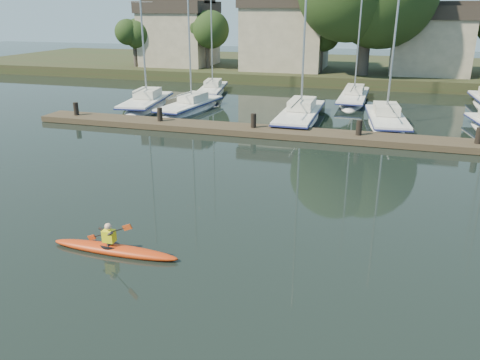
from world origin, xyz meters
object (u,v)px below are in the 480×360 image
(sailboat_2, at_px, (300,123))
(sailboat_3, at_px, (385,128))
(kayak, at_px, (114,248))
(sailboat_1, at_px, (190,113))
(sailboat_6, at_px, (353,104))
(sailboat_5, at_px, (212,95))
(sailboat_0, at_px, (147,110))
(dock, at_px, (304,134))

(sailboat_2, xyz_separation_m, sailboat_3, (5.43, 0.26, 0.00))
(kayak, xyz_separation_m, sailboat_2, (2.32, 19.27, -0.36))
(sailboat_2, height_order, sailboat_3, sailboat_2)
(sailboat_1, relative_size, sailboat_2, 0.82)
(sailboat_2, height_order, sailboat_6, sailboat_2)
(sailboat_3, distance_m, sailboat_5, 16.71)
(kayak, bearing_deg, sailboat_6, 78.70)
(sailboat_2, bearing_deg, sailboat_6, 69.95)
(sailboat_0, distance_m, sailboat_3, 17.17)
(sailboat_0, bearing_deg, sailboat_6, 17.05)
(kayak, distance_m, sailboat_0, 22.38)
(sailboat_2, distance_m, sailboat_5, 12.43)
(sailboat_2, relative_size, sailboat_3, 1.22)
(sailboat_1, distance_m, sailboat_5, 7.47)
(sailboat_1, xyz_separation_m, sailboat_6, (11.09, 7.01, 0.00))
(kayak, height_order, sailboat_6, sailboat_6)
(dock, distance_m, sailboat_3, 6.35)
(sailboat_0, height_order, sailboat_3, sailboat_3)
(sailboat_3, relative_size, sailboat_5, 0.99)
(sailboat_1, height_order, sailboat_2, sailboat_2)
(sailboat_0, distance_m, sailboat_2, 11.77)
(sailboat_0, bearing_deg, sailboat_3, -11.01)
(sailboat_0, relative_size, sailboat_6, 0.85)
(kayak, bearing_deg, sailboat_0, 114.40)
(dock, height_order, sailboat_0, sailboat_0)
(sailboat_0, distance_m, sailboat_6, 16.20)
(sailboat_1, distance_m, sailboat_2, 8.24)
(sailboat_2, bearing_deg, kayak, -96.97)
(sailboat_0, height_order, sailboat_6, sailboat_6)
(dock, bearing_deg, sailboat_6, 81.07)
(kayak, bearing_deg, sailboat_2, 82.68)
(sailboat_2, bearing_deg, dock, -77.20)
(dock, relative_size, sailboat_1, 2.55)
(dock, height_order, sailboat_2, sailboat_2)
(sailboat_0, xyz_separation_m, sailboat_5, (2.56, 7.36, 0.04))
(sailboat_0, xyz_separation_m, sailboat_2, (11.73, -1.03, 0.01))
(kayak, distance_m, sailboat_2, 19.41)
(dock, bearing_deg, sailboat_5, 128.72)
(sailboat_2, bearing_deg, sailboat_0, 174.85)
(sailboat_5, bearing_deg, sailboat_0, -119.77)
(sailboat_1, bearing_deg, sailboat_6, 39.88)
(kayak, distance_m, sailboat_1, 21.09)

